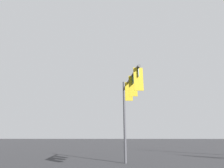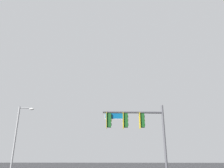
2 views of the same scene
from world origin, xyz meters
name	(u,v)px [view 2 (image 2 of 2)]	position (x,y,z in m)	size (l,w,h in m)	color
signal_pole_near	(136,124)	(-6.55, -7.07, 4.46)	(4.91, 0.99, 6.03)	#47474C
street_lamp	(17,136)	(5.77, -11.52, 4.18)	(1.65, 0.46, 7.28)	gray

